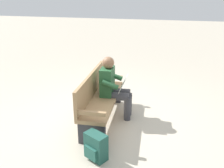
# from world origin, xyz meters

# --- Properties ---
(ground_plane) EXTENTS (40.00, 40.00, 0.00)m
(ground_plane) POSITION_xyz_m (0.00, 0.00, 0.00)
(ground_plane) COLOR #B7AD99
(bench_near) EXTENTS (1.84, 0.65, 0.90)m
(bench_near) POSITION_xyz_m (0.01, -0.07, 0.46)
(bench_near) COLOR #9E7A51
(bench_near) RESTS_ON ground
(person_seated) EXTENTS (0.60, 0.60, 1.18)m
(person_seated) POSITION_xyz_m (-0.18, 0.15, 0.63)
(person_seated) COLOR #23512D
(person_seated) RESTS_ON ground
(backpack) EXTENTS (0.32, 0.37, 0.40)m
(backpack) POSITION_xyz_m (1.12, 0.25, 0.20)
(backpack) COLOR #1E4C42
(backpack) RESTS_ON ground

